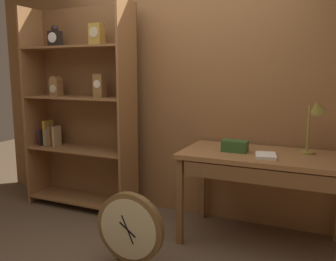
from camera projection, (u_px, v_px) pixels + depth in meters
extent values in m
cube|color=brown|center=(182.00, 91.00, 3.70)|extent=(4.80, 0.05, 2.60)
cube|color=brown|center=(35.00, 107.00, 4.09)|extent=(0.02, 0.37, 2.19)
cube|color=brown|center=(128.00, 112.00, 3.59)|extent=(0.03, 0.37, 2.19)
cube|color=brown|center=(89.00, 108.00, 4.00)|extent=(1.25, 0.01, 2.19)
cube|color=brown|center=(82.00, 199.00, 4.00)|extent=(1.20, 0.36, 0.02)
cube|color=brown|center=(80.00, 149.00, 3.91)|extent=(1.20, 0.36, 0.02)
cube|color=brown|center=(78.00, 98.00, 3.82)|extent=(1.20, 0.36, 0.02)
cube|color=brown|center=(76.00, 47.00, 3.73)|extent=(1.20, 0.36, 0.02)
cube|color=black|center=(55.00, 39.00, 3.84)|extent=(0.14, 0.08, 0.17)
sphere|color=black|center=(55.00, 29.00, 3.82)|extent=(0.08, 0.08, 0.08)
cylinder|color=white|center=(52.00, 37.00, 3.80)|extent=(0.11, 0.01, 0.11)
cube|color=olive|center=(56.00, 90.00, 3.92)|extent=(0.11, 0.10, 0.14)
cylinder|color=olive|center=(56.00, 81.00, 3.91)|extent=(0.11, 0.10, 0.11)
cylinder|color=#C6B78C|center=(53.00, 89.00, 3.87)|extent=(0.09, 0.01, 0.09)
cube|color=#B28C38|center=(97.00, 35.00, 3.60)|extent=(0.14, 0.10, 0.22)
cylinder|color=#C6B78C|center=(93.00, 32.00, 3.54)|extent=(0.10, 0.01, 0.10)
cube|color=olive|center=(100.00, 86.00, 3.68)|extent=(0.11, 0.10, 0.24)
cylinder|color=silver|center=(97.00, 84.00, 3.63)|extent=(0.08, 0.01, 0.08)
cube|color=maroon|center=(43.00, 136.00, 4.13)|extent=(0.04, 0.15, 0.19)
cube|color=black|center=(45.00, 137.00, 4.08)|extent=(0.02, 0.17, 0.19)
cube|color=#B78C2D|center=(48.00, 133.00, 4.08)|extent=(0.03, 0.15, 0.28)
cube|color=slate|center=(50.00, 138.00, 4.05)|extent=(0.04, 0.13, 0.18)
cube|color=brown|center=(53.00, 136.00, 4.02)|extent=(0.04, 0.16, 0.23)
cube|color=tan|center=(57.00, 136.00, 4.01)|extent=(0.03, 0.13, 0.23)
cube|color=brown|center=(262.00, 156.00, 3.05)|extent=(1.37, 0.71, 0.04)
cube|color=brown|center=(180.00, 202.00, 3.09)|extent=(0.05, 0.05, 0.77)
cube|color=brown|center=(203.00, 182.00, 3.64)|extent=(0.05, 0.05, 0.77)
cube|color=brown|center=(255.00, 176.00, 2.76)|extent=(1.16, 0.03, 0.12)
cylinder|color=olive|center=(307.00, 152.00, 3.03)|extent=(0.13, 0.13, 0.02)
cylinder|color=olive|center=(308.00, 129.00, 3.00)|extent=(0.02, 0.02, 0.39)
cone|color=olive|center=(317.00, 106.00, 2.90)|extent=(0.17, 0.19, 0.15)
cube|color=#2D5123|center=(235.00, 146.00, 3.10)|extent=(0.22, 0.13, 0.10)
cube|color=silver|center=(266.00, 156.00, 2.91)|extent=(0.20, 0.25, 0.02)
cylinder|color=brown|center=(130.00, 228.00, 2.72)|extent=(0.56, 0.06, 0.56)
cylinder|color=#C6B78C|center=(128.00, 229.00, 2.69)|extent=(0.48, 0.01, 0.48)
cube|color=black|center=(127.00, 230.00, 2.69)|extent=(0.14, 0.01, 0.11)
cube|color=black|center=(127.00, 230.00, 2.69)|extent=(0.10, 0.01, 0.22)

